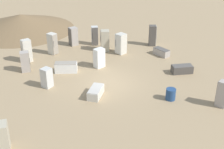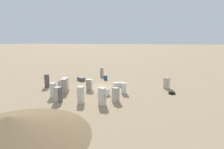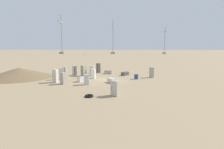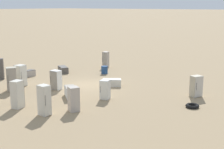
{
  "view_description": "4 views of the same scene",
  "coord_description": "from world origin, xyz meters",
  "px_view_note": "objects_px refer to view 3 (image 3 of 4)",
  "views": [
    {
      "loc": [
        12.83,
        15.4,
        10.73
      ],
      "look_at": [
        0.34,
        0.77,
        1.12
      ],
      "focal_mm": 50.0,
      "sensor_mm": 36.0,
      "label": 1
    },
    {
      "loc": [
        9.64,
        -23.73,
        6.67
      ],
      "look_at": [
        1.18,
        -0.17,
        1.98
      ],
      "focal_mm": 28.0,
      "sensor_mm": 36.0,
      "label": 2
    },
    {
      "loc": [
        26.6,
        4.02,
        4.99
      ],
      "look_at": [
        1.49,
        0.81,
        1.15
      ],
      "focal_mm": 28.0,
      "sensor_mm": 36.0,
      "label": 3
    },
    {
      "loc": [
        17.03,
        -19.89,
        6.73
      ],
      "look_at": [
        1.46,
        1.4,
        0.86
      ],
      "focal_mm": 50.0,
      "sensor_mm": 36.0,
      "label": 4
    }
  ],
  "objects_px": {
    "discarded_fridge_2": "(108,72)",
    "discarded_fridge_9": "(125,74)",
    "discarded_fridge_8": "(93,74)",
    "discarded_fridge_13": "(92,71)",
    "discarded_fridge_12": "(63,78)",
    "discarded_fridge_11": "(98,68)",
    "discarded_fridge_14": "(55,76)",
    "power_pylon_1": "(113,44)",
    "power_pylon_2": "(62,42)",
    "discarded_fridge_7": "(62,74)",
    "discarded_fridge_3": "(112,81)",
    "discarded_fridge_10": "(84,71)",
    "discarded_fridge_1": "(83,79)",
    "power_pylon_0": "(164,46)",
    "discarded_fridge_0": "(152,72)",
    "rusty_barrel": "(136,77)",
    "discarded_fridge_15": "(115,88)",
    "scrap_tire": "(89,96)",
    "discarded_fridge_6": "(65,72)",
    "discarded_fridge_5": "(74,71)",
    "discarded_fridge_4": "(86,80)"
  },
  "relations": [
    {
      "from": "discarded_fridge_3",
      "to": "discarded_fridge_10",
      "type": "distance_m",
      "value": 8.17
    },
    {
      "from": "power_pylon_1",
      "to": "discarded_fridge_0",
      "type": "bearing_deg",
      "value": 9.97
    },
    {
      "from": "discarded_fridge_2",
      "to": "discarded_fridge_9",
      "type": "relative_size",
      "value": 0.86
    },
    {
      "from": "power_pylon_2",
      "to": "discarded_fridge_13",
      "type": "height_order",
      "value": "power_pylon_2"
    },
    {
      "from": "discarded_fridge_8",
      "to": "discarded_fridge_9",
      "type": "height_order",
      "value": "discarded_fridge_8"
    },
    {
      "from": "power_pylon_1",
      "to": "discarded_fridge_10",
      "type": "height_order",
      "value": "power_pylon_1"
    },
    {
      "from": "discarded_fridge_0",
      "to": "discarded_fridge_14",
      "type": "bearing_deg",
      "value": 104.35
    },
    {
      "from": "discarded_fridge_10",
      "to": "power_pylon_1",
      "type": "bearing_deg",
      "value": -48.92
    },
    {
      "from": "discarded_fridge_0",
      "to": "rusty_barrel",
      "type": "xyz_separation_m",
      "value": [
        1.83,
        -2.61,
        -0.49
      ]
    },
    {
      "from": "power_pylon_2",
      "to": "discarded_fridge_15",
      "type": "distance_m",
      "value": 143.82
    },
    {
      "from": "discarded_fridge_13",
      "to": "rusty_barrel",
      "type": "distance_m",
      "value": 8.54
    },
    {
      "from": "power_pylon_0",
      "to": "discarded_fridge_1",
      "type": "relative_size",
      "value": 12.82
    },
    {
      "from": "power_pylon_0",
      "to": "discarded_fridge_10",
      "type": "relative_size",
      "value": 12.09
    },
    {
      "from": "discarded_fridge_12",
      "to": "discarded_fridge_7",
      "type": "bearing_deg",
      "value": 141.62
    },
    {
      "from": "discarded_fridge_9",
      "to": "discarded_fridge_15",
      "type": "distance_m",
      "value": 14.25
    },
    {
      "from": "discarded_fridge_8",
      "to": "discarded_fridge_13",
      "type": "bearing_deg",
      "value": 15.67
    },
    {
      "from": "discarded_fridge_12",
      "to": "discarded_fridge_14",
      "type": "distance_m",
      "value": 1.89
    },
    {
      "from": "discarded_fridge_6",
      "to": "discarded_fridge_9",
      "type": "bearing_deg",
      "value": -156.04
    },
    {
      "from": "power_pylon_1",
      "to": "discarded_fridge_12",
      "type": "xyz_separation_m",
      "value": [
        129.86,
        8.81,
        -8.05
      ]
    },
    {
      "from": "power_pylon_0",
      "to": "scrap_tire",
      "type": "bearing_deg",
      "value": -12.13
    },
    {
      "from": "power_pylon_1",
      "to": "discarded_fridge_8",
      "type": "distance_m",
      "value": 125.83
    },
    {
      "from": "discarded_fridge_6",
      "to": "discarded_fridge_3",
      "type": "bearing_deg",
      "value": 162.22
    },
    {
      "from": "discarded_fridge_9",
      "to": "discarded_fridge_15",
      "type": "xyz_separation_m",
      "value": [
        14.24,
        -0.28,
        0.49
      ]
    },
    {
      "from": "discarded_fridge_3",
      "to": "scrap_tire",
      "type": "height_order",
      "value": "discarded_fridge_3"
    },
    {
      "from": "power_pylon_0",
      "to": "discarded_fridge_10",
      "type": "bearing_deg",
      "value": -15.26
    },
    {
      "from": "discarded_fridge_12",
      "to": "rusty_barrel",
      "type": "height_order",
      "value": "discarded_fridge_12"
    },
    {
      "from": "discarded_fridge_8",
      "to": "discarded_fridge_15",
      "type": "bearing_deg",
      "value": -156.18
    },
    {
      "from": "discarded_fridge_12",
      "to": "power_pylon_1",
      "type": "bearing_deg",
      "value": 119.12
    },
    {
      "from": "discarded_fridge_4",
      "to": "discarded_fridge_11",
      "type": "bearing_deg",
      "value": -10.77
    },
    {
      "from": "discarded_fridge_6",
      "to": "discarded_fridge_9",
      "type": "height_order",
      "value": "discarded_fridge_6"
    },
    {
      "from": "discarded_fridge_5",
      "to": "discarded_fridge_10",
      "type": "height_order",
      "value": "discarded_fridge_10"
    },
    {
      "from": "discarded_fridge_13",
      "to": "discarded_fridge_15",
      "type": "bearing_deg",
      "value": 109.48
    },
    {
      "from": "discarded_fridge_3",
      "to": "discarded_fridge_15",
      "type": "xyz_separation_m",
      "value": [
        6.95,
        1.23,
        0.49
      ]
    },
    {
      "from": "power_pylon_0",
      "to": "discarded_fridge_1",
      "type": "distance_m",
      "value": 136.96
    },
    {
      "from": "discarded_fridge_9",
      "to": "discarded_fridge_10",
      "type": "xyz_separation_m",
      "value": [
        1.66,
        -7.41,
        0.65
      ]
    },
    {
      "from": "power_pylon_1",
      "to": "discarded_fridge_15",
      "type": "relative_size",
      "value": 17.78
    },
    {
      "from": "discarded_fridge_14",
      "to": "discarded_fridge_11",
      "type": "bearing_deg",
      "value": -107.26
    },
    {
      "from": "discarded_fridge_9",
      "to": "discarded_fridge_0",
      "type": "bearing_deg",
      "value": -171.71
    },
    {
      "from": "discarded_fridge_3",
      "to": "rusty_barrel",
      "type": "xyz_separation_m",
      "value": [
        -3.51,
        3.54,
        0.08
      ]
    },
    {
      "from": "power_pylon_1",
      "to": "discarded_fridge_11",
      "type": "xyz_separation_m",
      "value": [
        118.2,
        11.39,
        -7.89
      ]
    },
    {
      "from": "discarded_fridge_13",
      "to": "power_pylon_2",
      "type": "bearing_deg",
      "value": -68.59
    },
    {
      "from": "discarded_fridge_12",
      "to": "discarded_fridge_11",
      "type": "bearing_deg",
      "value": 102.77
    },
    {
      "from": "scrap_tire",
      "to": "discarded_fridge_12",
      "type": "bearing_deg",
      "value": -138.72
    },
    {
      "from": "discarded_fridge_1",
      "to": "discarded_fridge_11",
      "type": "relative_size",
      "value": 0.93
    },
    {
      "from": "discarded_fridge_12",
      "to": "discarded_fridge_13",
      "type": "relative_size",
      "value": 0.9
    },
    {
      "from": "discarded_fridge_6",
      "to": "discarded_fridge_10",
      "type": "bearing_deg",
      "value": -147.85
    },
    {
      "from": "discarded_fridge_4",
      "to": "power_pylon_1",
      "type": "bearing_deg",
      "value": -9.01
    },
    {
      "from": "power_pylon_1",
      "to": "power_pylon_2",
      "type": "height_order",
      "value": "power_pylon_2"
    },
    {
      "from": "discarded_fridge_7",
      "to": "discarded_fridge_12",
      "type": "distance_m",
      "value": 3.88
    },
    {
      "from": "power_pylon_2",
      "to": "discarded_fridge_8",
      "type": "xyz_separation_m",
      "value": [
        119.88,
        56.25,
        -9.5
      ]
    }
  ]
}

